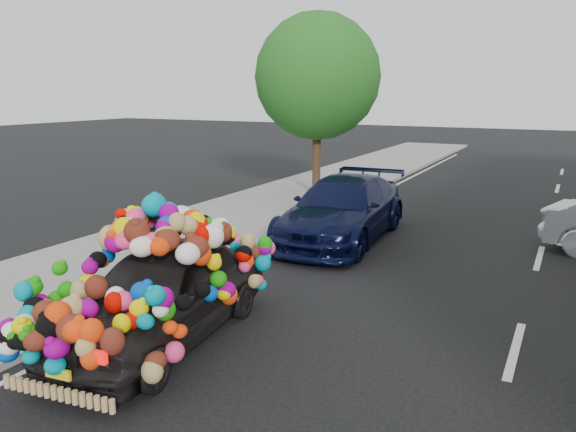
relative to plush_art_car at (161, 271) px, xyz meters
The scene contains 7 objects.
ground 2.46m from the plush_art_car, 61.97° to the left, with size 100.00×100.00×0.00m, color black.
sidewalk 3.93m from the plush_art_car, 148.91° to the left, with size 4.00×60.00×0.12m, color gray.
kerb 2.55m from the plush_art_car, 123.62° to the left, with size 0.15×60.00×0.13m, color gray.
lane_markings 5.15m from the plush_art_car, 22.91° to the left, with size 6.00×50.00×0.01m, color silver, non-canonical shape.
tree_near_sidewalk 12.16m from the plush_art_car, 103.51° to the left, with size 4.20×4.20×6.13m.
plush_art_car is the anchor object (origin of this frame).
navy_sedan 6.47m from the plush_art_car, 88.09° to the left, with size 2.12×5.20×1.51m, color black.
Camera 1 is at (4.09, -7.96, 3.57)m, focal length 35.00 mm.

